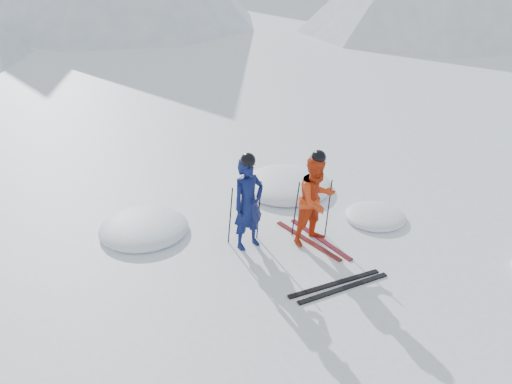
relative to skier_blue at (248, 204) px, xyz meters
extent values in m
plane|color=white|center=(1.97, -0.55, -0.85)|extent=(160.00, 160.00, 0.00)
imported|color=#0C1449|center=(0.00, 0.00, 0.00)|extent=(0.74, 0.63, 1.71)
imported|color=red|center=(1.22, -0.10, -0.01)|extent=(1.00, 0.91, 1.69)
cylinder|color=black|center=(-0.30, 0.15, -0.28)|extent=(0.12, 0.08, 1.14)
cylinder|color=black|center=(0.25, 0.25, -0.28)|extent=(0.12, 0.07, 1.14)
cylinder|color=black|center=(0.92, 0.15, -0.29)|extent=(0.11, 0.09, 1.12)
cylinder|color=black|center=(1.52, 0.05, -0.29)|extent=(0.11, 0.08, 1.13)
cube|color=black|center=(1.10, -0.10, -0.84)|extent=(0.79, 1.58, 0.03)
cube|color=black|center=(1.34, -0.10, -0.84)|extent=(0.68, 1.62, 0.03)
cube|color=black|center=(1.11, -1.48, -0.84)|extent=(1.68, 0.45, 0.03)
cube|color=black|center=(1.21, -1.63, -0.84)|extent=(1.67, 0.50, 0.03)
ellipsoid|color=white|center=(-1.84, 0.92, -0.85)|extent=(1.70, 1.70, 0.37)
ellipsoid|color=white|center=(2.66, 0.41, -0.85)|extent=(1.21, 1.21, 0.27)
ellipsoid|color=white|center=(1.31, 2.12, -0.85)|extent=(2.00, 2.00, 0.44)
camera|label=1|loc=(-1.73, -8.23, 4.43)|focal=38.00mm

